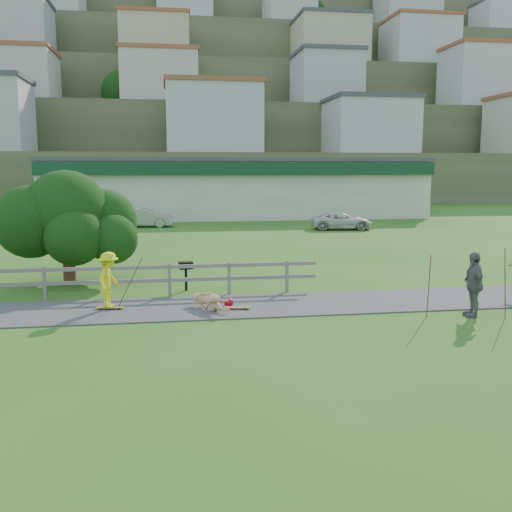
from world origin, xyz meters
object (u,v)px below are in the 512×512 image
at_px(skater_rider, 109,283).
at_px(tree, 68,240).
at_px(car_silver, 144,218).
at_px(spectator_b, 473,284).
at_px(bbq, 186,276).
at_px(car_white, 342,221).
at_px(skater_fallen, 210,301).

xyz_separation_m(skater_rider, tree, (-1.91, 4.65, 0.75)).
height_order(skater_rider, car_silver, skater_rider).
bearing_deg(car_silver, spectator_b, -155.13).
bearing_deg(bbq, skater_rider, -142.72).
height_order(skater_rider, spectator_b, spectator_b).
distance_m(skater_rider, car_white, 25.18).
height_order(car_white, bbq, car_white).
height_order(car_silver, tree, tree).
bearing_deg(skater_fallen, bbq, 68.72).
distance_m(spectator_b, car_white, 23.62).
bearing_deg(skater_fallen, car_silver, 63.61).
bearing_deg(car_white, car_silver, 80.33).
bearing_deg(car_silver, skater_fallen, -169.44).
height_order(skater_fallen, car_silver, car_silver).
bearing_deg(car_silver, bbq, -170.13).
xyz_separation_m(car_white, bbq, (-11.40, -18.59, -0.08)).
distance_m(skater_fallen, car_silver, 25.51).
height_order(skater_rider, skater_fallen, skater_rider).
height_order(skater_fallen, tree, tree).
bearing_deg(skater_fallen, car_white, 30.40).
bearing_deg(tree, car_silver, 84.49).
bearing_deg(spectator_b, skater_fallen, -96.76).
height_order(car_silver, bbq, car_silver).
xyz_separation_m(skater_rider, spectator_b, (10.43, -2.30, 0.10)).
bearing_deg(tree, spectator_b, -29.37).
distance_m(car_silver, car_white, 14.24).
bearing_deg(car_white, skater_fallen, 159.14).
bearing_deg(car_white, bbq, 154.18).
bearing_deg(car_silver, car_white, -101.46).
distance_m(skater_rider, car_silver, 24.86).
height_order(car_silver, car_white, car_silver).
relative_size(skater_rider, skater_fallen, 1.07).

